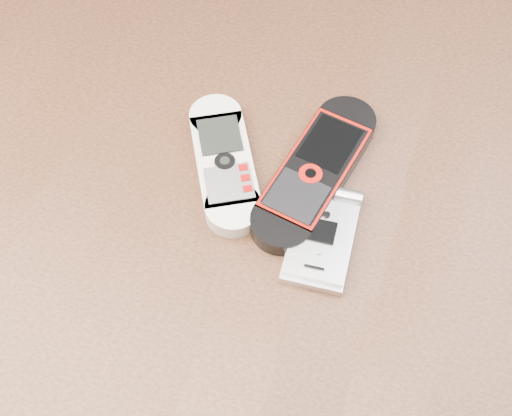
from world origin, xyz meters
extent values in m
cube|color=black|center=(0.00, 0.00, 0.73)|extent=(1.20, 0.80, 0.03)
cube|color=black|center=(-0.54, 0.34, 0.36)|extent=(0.06, 0.06, 0.71)
cube|color=white|center=(-0.03, 0.04, 0.76)|extent=(0.10, 0.14, 0.02)
cube|color=black|center=(0.04, 0.05, 0.76)|extent=(0.08, 0.17, 0.02)
cube|color=silver|center=(0.06, -0.01, 0.76)|extent=(0.05, 0.10, 0.01)
camera|label=1|loc=(0.10, -0.28, 1.23)|focal=50.00mm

